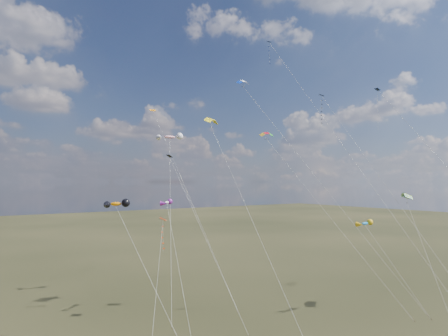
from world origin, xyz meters
TOP-DOWN VIEW (x-y plane):
  - diamond_black_high at (23.78, 19.34)m, footprint 5.50×29.55m
  - diamond_navy_tall at (15.72, 22.55)m, footprint 3.13×32.97m
  - diamond_black_mid at (-4.97, 18.80)m, footprint 1.61×17.64m
  - diamond_red_low at (-9.05, 18.76)m, footprint 5.41×7.79m
  - diamond_navy_right at (16.60, 3.14)m, footprint 3.31×23.87m
  - diamond_orange_center at (-4.10, 25.14)m, footprint 6.19×15.37m
  - parafoil_yellow at (0.04, 21.25)m, footprint 3.25×22.02m
  - parafoil_blue_white at (4.36, 18.82)m, footprint 15.69×20.25m
  - parafoil_striped at (21.35, 3.54)m, footprint 8.75×11.39m
  - parafoil_tricolor at (5.24, 14.67)m, footprint 11.31×16.47m
  - novelty_orange_black at (-16.42, 15.40)m, footprint 6.10×8.02m
  - novelty_white_purple at (-7.11, 21.43)m, footprint 4.05×12.85m
  - novelty_redwhite_stripe at (-2.31, 30.18)m, footprint 9.80×17.15m
  - novelty_blue_yellow at (14.16, 5.27)m, footprint 4.81×7.38m

SIDE VIEW (x-z plane):
  - diamond_red_low at x=-9.05m, z-range 3.63..16.09m
  - novelty_blue_yellow at x=14.16m, z-range 5.47..17.45m
  - novelty_white_purple at x=-7.11m, z-range 6.84..21.50m
  - diamond_black_mid at x=-4.97m, z-range 3.70..24.70m
  - novelty_orange_black at x=-16.42m, z-range 6.97..22.12m
  - parafoil_striped at x=21.35m, z-range 7.29..23.32m
  - diamond_orange_center at x=-4.10m, z-range 5.95..34.42m
  - parafoil_tricolor at x=5.24m, z-range 11.52..35.98m
  - novelty_redwhite_stripe at x=-2.31m, z-range 11.78..36.82m
  - diamond_navy_right at x=16.60m, z-range 10.38..40.29m
  - parafoil_yellow at x=0.04m, z-range 12.74..39.80m
  - diamond_black_high at x=23.78m, z-range 11.63..44.78m
  - parafoil_blue_white at x=4.36m, z-range 15.47..48.13m
  - diamond_navy_tall at x=15.72m, z-range 14.98..57.52m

